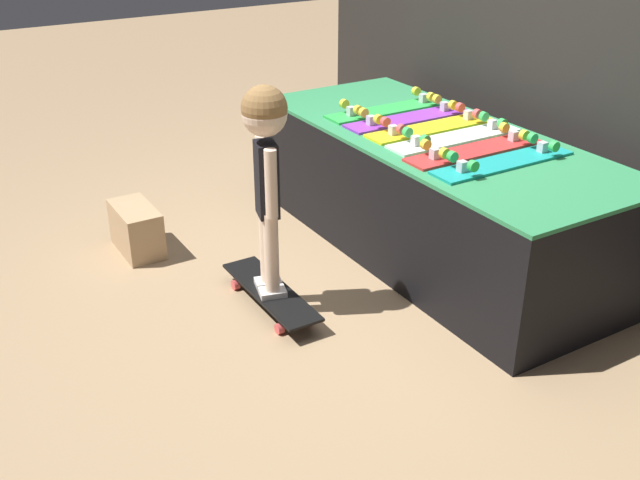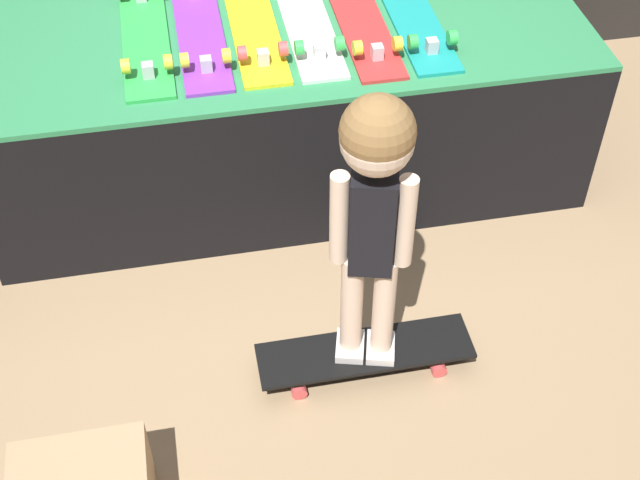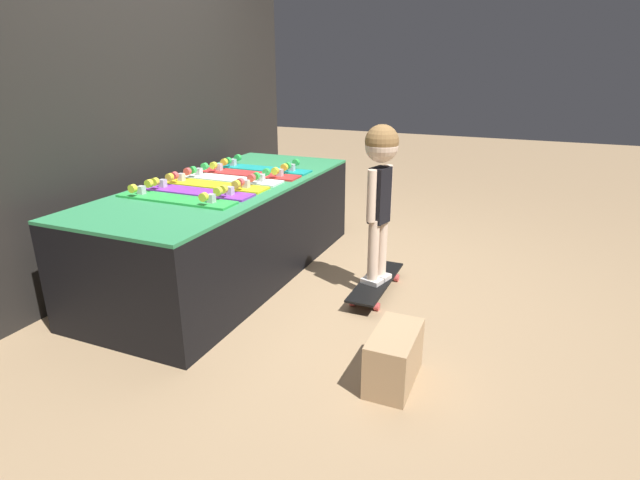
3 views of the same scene
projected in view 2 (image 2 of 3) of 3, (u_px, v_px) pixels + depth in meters
ground_plane at (311, 264)px, 3.41m from camera, size 16.00×16.00×0.00m
display_rack at (284, 103)px, 3.57m from camera, size 2.31×0.95×0.68m
skateboard_green_on_rack at (145, 35)px, 3.27m from camera, size 0.17×0.79×0.09m
skateboard_purple_on_rack at (200, 30)px, 3.29m from camera, size 0.17×0.79×0.09m
skateboard_yellow_on_rack at (253, 24)px, 3.32m from camera, size 0.17×0.79×0.09m
skateboard_white_on_rack at (306, 19)px, 3.35m from camera, size 0.17×0.79×0.09m
skateboard_red_on_rack at (361, 19)px, 3.35m from camera, size 0.17×0.79×0.09m
skateboard_teal_on_rack at (412, 14)px, 3.37m from camera, size 0.17×0.79×0.09m
skateboard_on_floor at (365, 353)px, 3.01m from camera, size 0.73×0.19×0.09m
child at (374, 190)px, 2.49m from camera, size 0.24×0.21×1.03m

